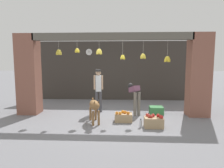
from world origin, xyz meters
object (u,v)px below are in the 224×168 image
Objects in this scene: fruit_crate_apples at (154,122)px; fruit_crate_oranges at (123,117)px; worker_stooping at (135,94)px; produce_box_green at (156,110)px; water_bottle at (141,123)px; wall_clock at (89,52)px; dog at (95,106)px; shopkeeper at (98,87)px.

fruit_crate_oranges is at bearing 149.05° from fruit_crate_apples.
worker_stooping reaches higher than produce_box_green.
water_bottle is at bearing -47.18° from fruit_crate_oranges.
wall_clock reaches higher than fruit_crate_oranges.
fruit_crate_apples is 1.51m from produce_box_green.
dog is at bearing 166.47° from water_bottle.
wall_clock is at bearing 110.62° from worker_stooping.
shopkeeper is 2.80m from wall_clock.
wall_clock is (-0.72, 2.33, 1.38)m from shopkeeper.
worker_stooping is at bearing -176.42° from produce_box_green.
dog is 3.13× the size of wall_clock.
water_bottle is at bearing 120.29° from shopkeeper.
wall_clock is (-2.12, 3.97, 2.18)m from water_bottle.
fruit_crate_apples is (0.86, -0.52, 0.02)m from fruit_crate_oranges.
shopkeeper is at bearing -72.88° from wall_clock.
shopkeeper reaches higher than worker_stooping.
water_bottle is (-0.37, -0.01, -0.05)m from fruit_crate_apples.
worker_stooping is 1.56m from water_bottle.
shopkeeper is 1.64m from fruit_crate_oranges.
dog is 1.37m from shopkeeper.
produce_box_green is 1.64m from water_bottle.
shopkeeper is 2.52m from fruit_crate_apples.
worker_stooping reaches higher than fruit_crate_oranges.
wall_clock is (-2.81, 2.49, 2.17)m from produce_box_green.
wall_clock is at bearing 118.10° from water_bottle.
water_bottle is (0.49, -0.53, -0.03)m from fruit_crate_oranges.
shopkeeper reaches higher than produce_box_green.
wall_clock is (-2.49, 3.96, 2.13)m from fruit_crate_apples.
wall_clock is at bearing 174.47° from dog.
dog is at bearing -150.59° from produce_box_green.
produce_box_green is (2.05, 1.16, -0.39)m from dog.
dog is 1.46m from water_bottle.
worker_stooping is 1.98× the size of fruit_crate_oranges.
wall_clock reaches higher than fruit_crate_apples.
shopkeeper is at bearing 129.37° from fruit_crate_oranges.
fruit_crate_apples reaches higher than water_bottle.
fruit_crate_oranges is at bearing -140.83° from produce_box_green.
fruit_crate_oranges is at bearing 85.53° from dog.
shopkeeper is at bearing 130.52° from water_bottle.
produce_box_green is at bearing 39.17° from fruit_crate_oranges.
shopkeeper is at bearing 175.75° from produce_box_green.
fruit_crate_apples is 0.37m from water_bottle.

